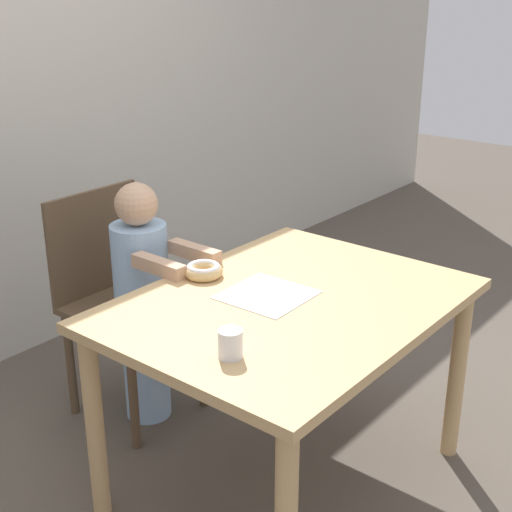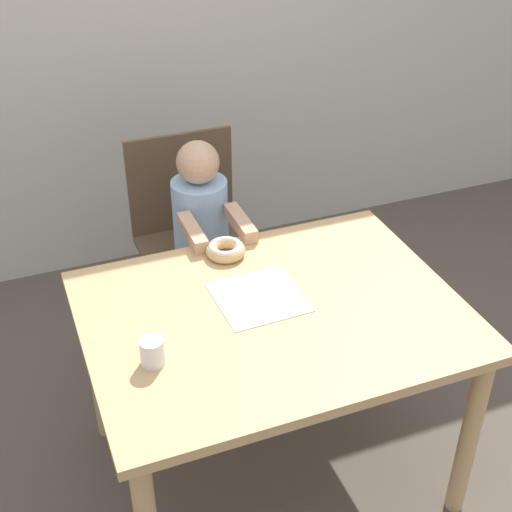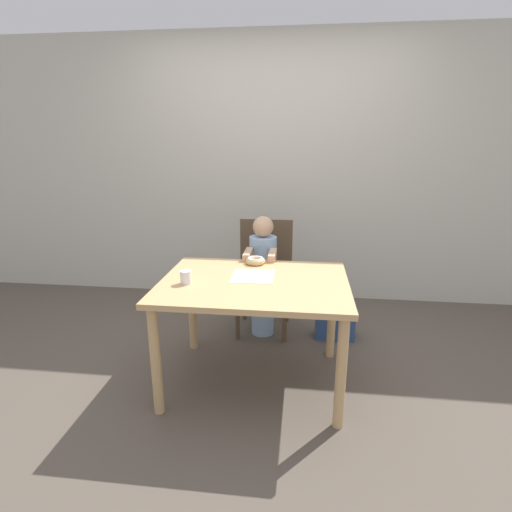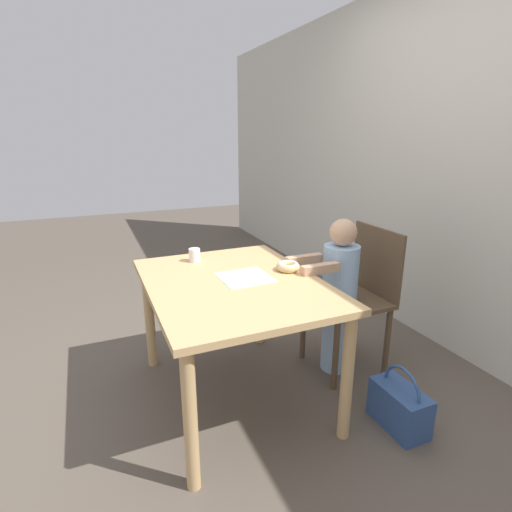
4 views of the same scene
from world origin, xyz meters
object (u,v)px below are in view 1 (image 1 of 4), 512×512
Objects in this scene: child_figure at (144,302)px; donut at (203,270)px; chair at (122,298)px; cup at (230,344)px; handbag at (242,336)px.

child_figure is 7.22× the size of donut.
chair reaches higher than cup.
cup is (-0.98, -0.79, 0.63)m from handbag.
cup is (-0.37, -0.45, 0.02)m from donut.
cup is (-0.39, -0.79, 0.25)m from child_figure.
cup reaches higher than donut.
child_figure reaches higher than donut.
handbag is at bearing 29.42° from donut.
child_figure is at bearing 63.84° from cup.
donut reaches higher than handbag.
child_figure is at bearing 87.10° from donut.
donut is 0.93m from handbag.
cup is at bearing -141.10° from handbag.
chair is at bearing 167.46° from handbag.
child_figure is 0.41m from donut.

